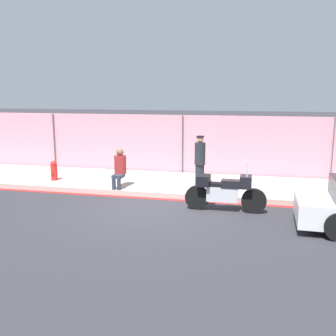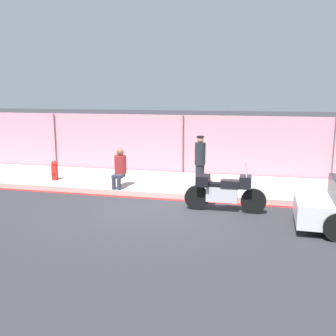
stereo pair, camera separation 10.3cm
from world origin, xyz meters
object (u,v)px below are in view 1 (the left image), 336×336
at_px(person_seated_on_curb, 120,166).
at_px(fire_hydrant, 54,171).
at_px(motorcycle, 225,191).
at_px(officer_standing, 200,161).

height_order(person_seated_on_curb, fire_hydrant, person_seated_on_curb).
bearing_deg(motorcycle, person_seated_on_curb, 159.74).
distance_m(motorcycle, fire_hydrant, 6.62).
height_order(motorcycle, fire_hydrant, motorcycle).
bearing_deg(person_seated_on_curb, motorcycle, -20.67).
height_order(motorcycle, officer_standing, officer_standing).
bearing_deg(motorcycle, officer_standing, 115.97).
relative_size(officer_standing, person_seated_on_curb, 1.30).
bearing_deg(officer_standing, person_seated_on_curb, -163.32).
relative_size(motorcycle, fire_hydrant, 3.21).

